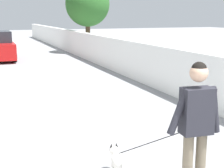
{
  "coord_description": "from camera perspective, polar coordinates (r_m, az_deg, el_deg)",
  "views": [
    {
      "loc": [
        -1.62,
        2.44,
        2.39
      ],
      "look_at": [
        4.62,
        0.03,
        1.0
      ],
      "focal_mm": 53.66,
      "sensor_mm": 36.0,
      "label": 1
    }
  ],
  "objects": [
    {
      "name": "ground_plane",
      "position": [
        15.98,
        -12.14,
        2.86
      ],
      "size": [
        80.0,
        80.0,
        0.0
      ],
      "primitive_type": "plane",
      "color": "gray"
    },
    {
      "name": "person_skateboarder",
      "position": [
        4.2,
        14.16,
        -6.17
      ],
      "size": [
        0.25,
        0.71,
        1.77
      ],
      "color": "#726651",
      "rests_on": "skateboard"
    },
    {
      "name": "tree_right_mid",
      "position": [
        21.58,
        -4.2,
        13.42
      ],
      "size": [
        2.76,
        2.76,
        4.46
      ],
      "color": "#473523",
      "rests_on": "ground"
    },
    {
      "name": "fence_right",
      "position": [
        14.72,
        0.25,
        5.16
      ],
      "size": [
        48.0,
        0.3,
        1.42
      ],
      "primitive_type": "cube",
      "color": "white",
      "rests_on": "ground"
    },
    {
      "name": "dog",
      "position": [
        5.08,
        1.14,
        -12.9
      ],
      "size": [
        1.35,
        0.73,
        1.06
      ],
      "color": "white",
      "rests_on": "ground"
    }
  ]
}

